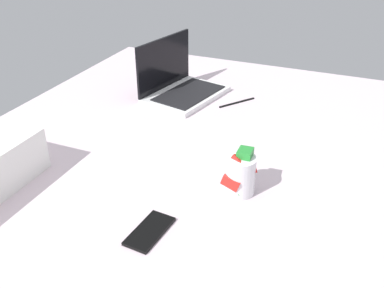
% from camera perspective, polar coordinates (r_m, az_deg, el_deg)
% --- Properties ---
extents(bed_mattress, '(1.80, 1.40, 0.18)m').
position_cam_1_polar(bed_mattress, '(1.48, -2.12, -3.30)').
color(bed_mattress, silver).
rests_on(bed_mattress, ground).
extents(laptop, '(0.37, 0.30, 0.23)m').
position_cam_1_polar(laptop, '(1.79, -1.60, 7.69)').
color(laptop, silver).
rests_on(laptop, bed_mattress).
extents(snack_cup, '(0.10, 0.09, 0.13)m').
position_cam_1_polar(snack_cup, '(1.19, 6.23, -3.95)').
color(snack_cup, silver).
rests_on(snack_cup, bed_mattress).
extents(cell_phone, '(0.15, 0.08, 0.01)m').
position_cam_1_polar(cell_phone, '(1.08, -5.60, -11.34)').
color(cell_phone, black).
rests_on(cell_phone, bed_mattress).
extents(charger_cable, '(0.14, 0.10, 0.01)m').
position_cam_1_polar(charger_cable, '(1.74, 5.96, 5.45)').
color(charger_cable, black).
rests_on(charger_cable, bed_mattress).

